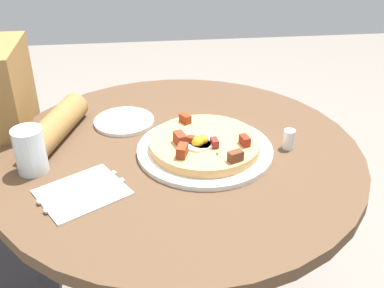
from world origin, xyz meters
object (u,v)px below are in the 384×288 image
object	(u,v)px
breakfast_pizza	(204,144)
salt_shaker	(289,139)
pizza_plate	(205,150)
bread_plate	(124,121)
dining_table	(180,205)
knife	(78,187)
fork	(86,195)
water_glass	(30,150)

from	to	relation	value
breakfast_pizza	salt_shaker	distance (m)	0.21
pizza_plate	bread_plate	world-z (taller)	pizza_plate
pizza_plate	breakfast_pizza	world-z (taller)	breakfast_pizza
bread_plate	salt_shaker	world-z (taller)	salt_shaker
dining_table	salt_shaker	bearing A→B (deg)	-3.72
bread_plate	knife	xyz separation A→B (m)	(-0.09, -0.29, 0.00)
dining_table	pizza_plate	bearing A→B (deg)	-13.26
fork	knife	bearing A→B (deg)	90.00
water_glass	salt_shaker	bearing A→B (deg)	3.19
pizza_plate	knife	xyz separation A→B (m)	(-0.29, -0.12, 0.00)
dining_table	bread_plate	world-z (taller)	bread_plate
bread_plate	pizza_plate	bearing A→B (deg)	-41.18
fork	bread_plate	bearing A→B (deg)	45.92
pizza_plate	bread_plate	bearing A→B (deg)	138.82
knife	breakfast_pizza	bearing A→B (deg)	-8.79
dining_table	salt_shaker	xyz separation A→B (m)	(0.26, -0.02, 0.19)
bread_plate	knife	size ratio (longest dim) A/B	0.89
bread_plate	water_glass	bearing A→B (deg)	-133.92
dining_table	fork	size ratio (longest dim) A/B	4.91
knife	salt_shaker	size ratio (longest dim) A/B	3.70
breakfast_pizza	water_glass	distance (m)	0.40
bread_plate	fork	size ratio (longest dim) A/B	0.89
dining_table	pizza_plate	distance (m)	0.18
dining_table	salt_shaker	world-z (taller)	salt_shaker
salt_shaker	pizza_plate	bearing A→B (deg)	179.15
pizza_plate	water_glass	distance (m)	0.40
salt_shaker	dining_table	bearing A→B (deg)	176.28
fork	knife	world-z (taller)	same
pizza_plate	knife	world-z (taller)	pizza_plate
dining_table	knife	xyz separation A→B (m)	(-0.23, -0.13, 0.17)
water_glass	pizza_plate	bearing A→B (deg)	5.27
breakfast_pizza	fork	bearing A→B (deg)	-150.83
breakfast_pizza	fork	distance (m)	0.31
breakfast_pizza	salt_shaker	bearing A→B (deg)	-0.11
pizza_plate	salt_shaker	world-z (taller)	salt_shaker
dining_table	breakfast_pizza	distance (m)	0.20
pizza_plate	dining_table	bearing A→B (deg)	166.74
dining_table	pizza_plate	world-z (taller)	pizza_plate
water_glass	bread_plate	bearing A→B (deg)	46.08
pizza_plate	fork	bearing A→B (deg)	-150.53
knife	water_glass	distance (m)	0.14
pizza_plate	breakfast_pizza	distance (m)	0.02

